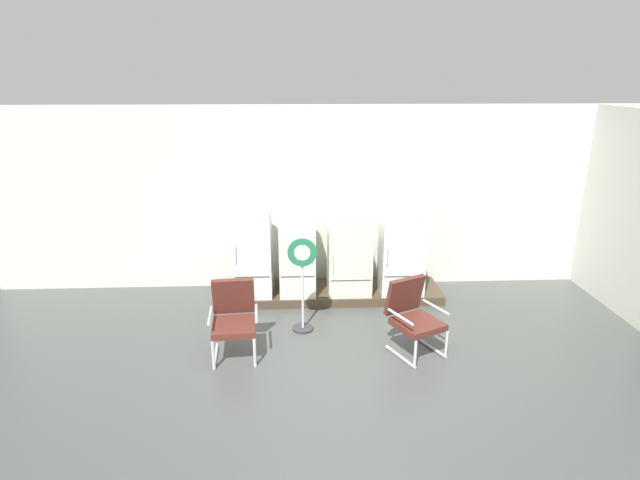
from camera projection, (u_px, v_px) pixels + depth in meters
ground at (344, 404)px, 6.02m from camera, size 12.00×10.00×0.05m
back_wall at (327, 197)px, 9.00m from camera, size 11.76×0.12×3.21m
side_wall_right at (624, 213)px, 8.09m from camera, size 0.16×2.20×3.21m
display_plinth at (329, 293)px, 8.87m from camera, size 3.85×0.95×0.15m
refrigerator_0 at (253, 245)px, 8.43m from camera, size 0.62×0.68×1.61m
refrigerator_1 at (297, 245)px, 8.44m from camera, size 0.59×0.64×1.58m
refrigerator_2 at (349, 251)px, 8.53m from camera, size 0.72×0.66×1.38m
refrigerator_3 at (402, 246)px, 8.52m from camera, size 0.72×0.61×1.55m
armchair_left at (234, 316)px, 6.94m from camera, size 0.68×0.76×1.03m
armchair_right at (413, 314)px, 7.00m from camera, size 0.84×0.90×1.03m
sign_stand at (303, 288)px, 7.52m from camera, size 0.42×0.32×1.46m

